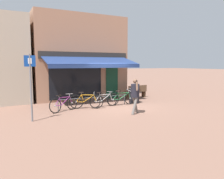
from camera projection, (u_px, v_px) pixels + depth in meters
name	position (u px, v px, depth m)	size (l,w,h in m)	color
ground_plane	(119.00, 107.00, 11.84)	(160.00, 160.00, 0.00)	brown
shop_front	(78.00, 58.00, 15.19)	(6.19, 4.94, 5.53)	#9E7056
bike_rack_rail	(94.00, 99.00, 11.74)	(3.95, 0.04, 0.57)	#47494F
bicycle_purple	(64.00, 104.00, 10.80)	(1.65, 0.90, 0.86)	black
bicycle_orange	(86.00, 101.00, 11.42)	(1.64, 0.84, 0.88)	black
bicycle_silver	(104.00, 100.00, 11.92)	(1.77, 0.52, 0.83)	black
bicycle_green	(122.00, 98.00, 12.40)	(1.81, 0.52, 0.88)	black
pedestrian_adult	(135.00, 93.00, 10.22)	(0.56, 0.71, 1.66)	slate
litter_bin	(134.00, 95.00, 13.06)	(0.62, 0.62, 0.99)	black
parking_sign	(31.00, 81.00, 8.72)	(0.44, 0.07, 2.74)	slate
park_bench	(137.00, 91.00, 15.03)	(1.64, 0.62, 0.87)	brown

